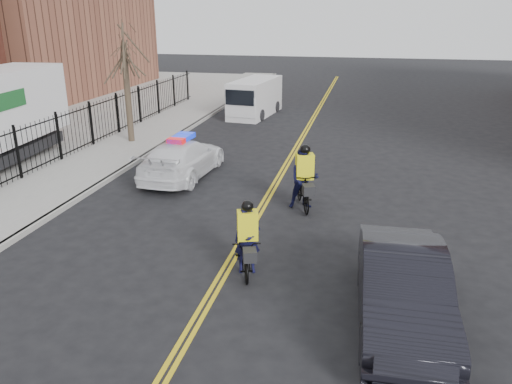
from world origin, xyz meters
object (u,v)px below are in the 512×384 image
at_px(police_cruiser, 182,158).
at_px(cyclist_far, 304,183).
at_px(cargo_van, 254,98).
at_px(dark_sedan, 403,289).
at_px(cyclist_near, 248,247).

distance_m(police_cruiser, cyclist_far, 5.27).
bearing_deg(cyclist_far, cargo_van, 90.97).
bearing_deg(dark_sedan, cargo_van, 108.21).
height_order(police_cruiser, dark_sedan, police_cruiser).
distance_m(cyclist_near, cyclist_far, 4.43).
bearing_deg(dark_sedan, cyclist_near, 155.55).
bearing_deg(cyclist_near, police_cruiser, 104.06).
relative_size(police_cruiser, cyclist_near, 2.53).
bearing_deg(cargo_van, police_cruiser, -83.21).
height_order(cargo_van, cyclist_near, cargo_van).
distance_m(police_cruiser, cargo_van, 11.97).
relative_size(dark_sedan, cyclist_near, 2.40).
relative_size(cargo_van, cyclist_near, 2.68).
bearing_deg(cargo_van, cyclist_far, -64.40).
bearing_deg(dark_sedan, cyclist_far, 112.50).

